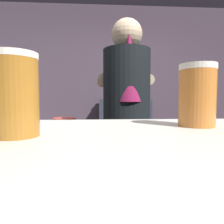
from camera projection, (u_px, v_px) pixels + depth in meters
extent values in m
cube|color=#4E404E|center=(106.00, 86.00, 3.57)|extent=(5.20, 0.10, 2.70)
cube|color=brown|center=(147.00, 169.00, 2.01)|extent=(2.10, 0.60, 0.90)
cube|color=#313644|center=(124.00, 134.00, 3.36)|extent=(0.82, 0.36, 1.13)
cube|color=#322E32|center=(126.00, 191.00, 1.55)|extent=(0.28, 0.20, 0.90)
cylinder|color=black|center=(127.00, 91.00, 1.50)|extent=(0.34, 0.34, 0.59)
sphere|color=#CCB08C|center=(127.00, 34.00, 1.47)|extent=(0.22, 0.22, 0.22)
cone|color=#8C1E4C|center=(129.00, 66.00, 1.39)|extent=(0.18, 0.18, 0.48)
cylinder|color=#CCB08C|center=(102.00, 81.00, 1.64)|extent=(0.09, 0.32, 0.08)
cylinder|color=#CCB08C|center=(144.00, 81.00, 1.67)|extent=(0.09, 0.32, 0.08)
cube|color=brown|center=(196.00, 112.00, 2.10)|extent=(0.10, 0.08, 0.20)
cylinder|color=black|center=(194.00, 100.00, 2.09)|extent=(0.02, 0.02, 0.06)
cylinder|color=black|center=(196.00, 99.00, 2.09)|extent=(0.02, 0.02, 0.08)
cylinder|color=black|center=(199.00, 98.00, 2.09)|extent=(0.02, 0.02, 0.09)
cylinder|color=#CD483D|center=(65.00, 121.00, 1.94)|extent=(0.22, 0.22, 0.06)
cube|color=silver|center=(150.00, 124.00, 1.93)|extent=(0.24, 0.08, 0.01)
cylinder|color=#A86A24|center=(15.00, 98.00, 0.33)|extent=(0.07, 0.07, 0.13)
cylinder|color=white|center=(14.00, 56.00, 0.33)|extent=(0.07, 0.07, 0.01)
cylinder|color=#CD7631|center=(197.00, 98.00, 0.46)|extent=(0.08, 0.08, 0.12)
cylinder|color=white|center=(198.00, 67.00, 0.45)|extent=(0.08, 0.08, 0.01)
cylinder|color=#B6280F|center=(114.00, 95.00, 3.22)|extent=(0.07, 0.07, 0.13)
cylinder|color=#B6280F|center=(114.00, 89.00, 3.21)|extent=(0.03, 0.03, 0.05)
cylinder|color=white|center=(114.00, 87.00, 3.21)|extent=(0.04, 0.04, 0.01)
cylinder|color=black|center=(107.00, 95.00, 3.28)|extent=(0.07, 0.07, 0.13)
cylinder|color=black|center=(107.00, 89.00, 3.27)|extent=(0.03, 0.03, 0.05)
cylinder|color=red|center=(107.00, 87.00, 3.27)|extent=(0.04, 0.04, 0.01)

